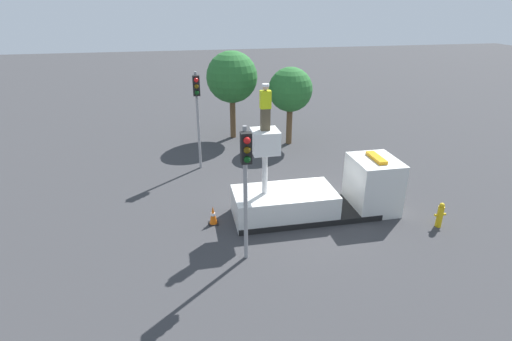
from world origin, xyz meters
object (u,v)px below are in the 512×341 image
object	(u,v)px
bucket_truck	(321,195)
fire_hydrant	(440,215)
traffic_cone_rear	(213,215)
traffic_light_across	(197,102)
tree_left_bg	(290,90)
worker	(265,107)
traffic_light_pole	(246,170)
tree_right_bg	(232,77)

from	to	relation	value
bucket_truck	fire_hydrant	xyz separation A→B (m)	(4.32, -1.96, -0.34)
traffic_cone_rear	bucket_truck	bearing A→B (deg)	-0.30
traffic_light_across	tree_left_bg	distance (m)	6.50
tree_left_bg	worker	bearing A→B (deg)	-111.60
bucket_truck	tree_left_bg	world-z (taller)	tree_left_bg
worker	traffic_light_across	bearing A→B (deg)	110.50
traffic_light_pole	traffic_light_across	size ratio (longest dim) A/B	0.95
tree_right_bg	tree_left_bg	bearing A→B (deg)	-30.32
worker	traffic_light_across	world-z (taller)	worker
traffic_light_across	tree_left_bg	xyz separation A→B (m)	(5.74, 3.03, -0.25)
bucket_truck	fire_hydrant	world-z (taller)	bucket_truck
bucket_truck	traffic_light_across	size ratio (longest dim) A/B	1.35
bucket_truck	traffic_light_pole	xyz separation A→B (m)	(-3.62, -2.66, 2.58)
traffic_light_across	traffic_cone_rear	size ratio (longest dim) A/B	6.43
fire_hydrant	tree_right_bg	xyz separation A→B (m)	(-6.46, 12.80, 3.39)
fire_hydrant	traffic_cone_rear	world-z (taller)	fire_hydrant
traffic_light_pole	tree_left_bg	size ratio (longest dim) A/B	1.02
tree_left_bg	bucket_truck	bearing A→B (deg)	-97.19
traffic_light_pole	traffic_cone_rear	size ratio (longest dim) A/B	6.08
tree_left_bg	tree_right_bg	xyz separation A→B (m)	(-3.27, 1.91, 0.53)
traffic_cone_rear	tree_left_bg	distance (m)	10.97
traffic_light_pole	traffic_light_across	xyz separation A→B (m)	(-1.00, 8.56, 0.19)
fire_hydrant	tree_left_bg	xyz separation A→B (m)	(-3.20, 10.89, 2.86)
worker	traffic_cone_rear	distance (m)	4.85
worker	tree_left_bg	size ratio (longest dim) A/B	0.37
tree_left_bg	tree_right_bg	world-z (taller)	tree_right_bg
traffic_cone_rear	tree_left_bg	size ratio (longest dim) A/B	0.17
traffic_cone_rear	worker	bearing A→B (deg)	-0.63
traffic_light_across	tree_left_bg	size ratio (longest dim) A/B	1.08
bucket_truck	traffic_light_across	distance (m)	7.99
bucket_truck	tree_left_bg	distance (m)	9.35
worker	tree_right_bg	world-z (taller)	worker
traffic_cone_rear	tree_right_bg	size ratio (longest dim) A/B	0.14
bucket_truck	traffic_cone_rear	distance (m)	4.55
worker	tree_left_bg	world-z (taller)	worker
worker	traffic_cone_rear	world-z (taller)	worker
worker	traffic_light_pole	distance (m)	3.20
traffic_light_across	tree_left_bg	bearing A→B (deg)	27.79
traffic_light_across	tree_right_bg	xyz separation A→B (m)	(2.48, 4.94, 0.28)
traffic_light_across	traffic_light_pole	bearing A→B (deg)	-83.36
bucket_truck	tree_right_bg	xyz separation A→B (m)	(-2.14, 10.84, 3.05)
tree_right_bg	bucket_truck	bearing A→B (deg)	-78.83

